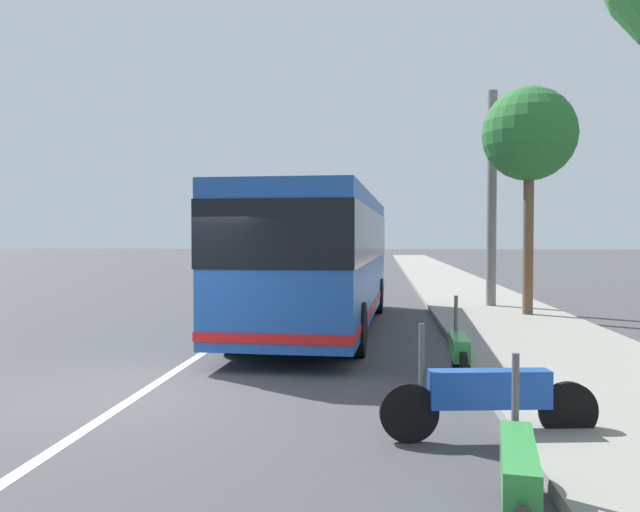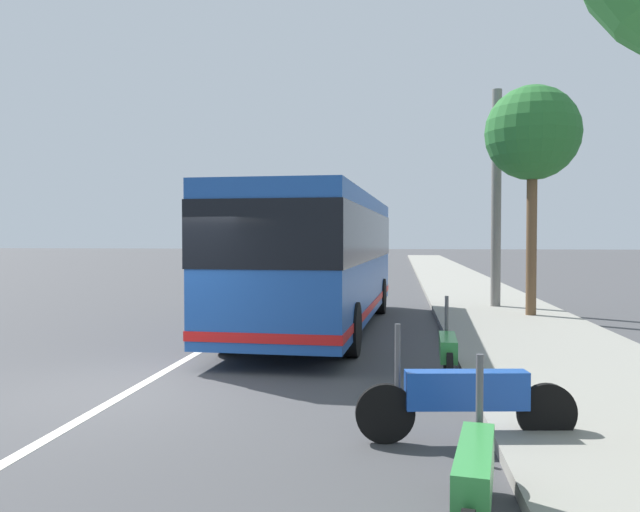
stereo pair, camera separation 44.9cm
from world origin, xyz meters
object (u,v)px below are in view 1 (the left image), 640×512
coach_bus (320,253)px  roadside_tree_mid_block (529,136)px  car_behind_bus (313,257)px  utility_pole (492,201)px  car_side_street (266,270)px  car_ahead_same_lane (283,262)px  motorcycle_by_tree (488,396)px  motorcycle_mid_row (459,352)px  motorcycle_angled (518,479)px

coach_bus → roadside_tree_mid_block: 6.53m
car_behind_bus → utility_pole: bearing=18.0°
car_side_street → car_ahead_same_lane: car_ahead_same_lane is taller
car_ahead_same_lane → motorcycle_by_tree: bearing=12.0°
car_side_street → car_ahead_same_lane: size_ratio=1.11×
motorcycle_mid_row → car_side_street: 20.58m
motorcycle_angled → motorcycle_by_tree: size_ratio=0.92×
motorcycle_angled → car_ahead_same_lane: car_ahead_same_lane is taller
utility_pole → car_side_street: bearing=41.3°
motorcycle_by_tree → roadside_tree_mid_block: bearing=-112.6°
car_ahead_same_lane → car_behind_bus: bearing=174.3°
motorcycle_mid_row → utility_pole: utility_pole is taller
motorcycle_mid_row → utility_pole: bearing=-9.9°
motorcycle_mid_row → car_behind_bus: car_behind_bus is taller
coach_bus → motorcycle_angled: bearing=-164.0°
coach_bus → motorcycle_by_tree: size_ratio=4.52×
motorcycle_mid_row → car_side_street: (19.52, 6.51, 0.20)m
coach_bus → utility_pole: utility_pole is taller
car_side_street → utility_pole: utility_pole is taller
motorcycle_by_tree → car_behind_bus: size_ratio=0.56×
motorcycle_mid_row → roadside_tree_mid_block: roadside_tree_mid_block is taller
car_behind_bus → utility_pole: (-26.98, -8.26, 2.55)m
roadside_tree_mid_block → utility_pole: (2.09, 0.60, -1.58)m
motorcycle_mid_row → roadside_tree_mid_block: 9.20m
coach_bus → motorcycle_mid_row: (-5.31, -2.59, -1.35)m
coach_bus → roadside_tree_mid_block: size_ratio=1.72×
motorcycle_by_tree → car_ahead_same_lane: car_ahead_same_lane is taller
roadside_tree_mid_block → utility_pole: utility_pole is taller
car_ahead_same_lane → car_behind_bus: size_ratio=1.03×
car_ahead_same_lane → utility_pole: bearing=26.0°
motorcycle_by_tree → car_behind_bus: 39.89m
motorcycle_angled → roadside_tree_mid_block: size_ratio=0.35×
coach_bus → motorcycle_mid_row: 6.07m
motorcycle_by_tree → car_side_street: (22.25, 6.49, 0.17)m
coach_bus → roadside_tree_mid_block: (2.31, -5.31, 3.03)m
roadside_tree_mid_block → motorcycle_mid_row: bearing=160.4°
car_ahead_same_lane → utility_pole: utility_pole is taller
car_side_street → roadside_tree_mid_block: (-11.90, -9.23, 4.19)m
car_ahead_same_lane → car_side_street: bearing=2.2°
coach_bus → car_ahead_same_lane: bearing=13.8°
coach_bus → car_ahead_same_lane: 22.73m
coach_bus → car_behind_bus: size_ratio=2.53×
car_behind_bus → motorcycle_by_tree: bearing=9.8°
car_ahead_same_lane → roadside_tree_mid_block: size_ratio=0.70×
car_behind_bus → roadside_tree_mid_block: 30.67m
motorcycle_mid_row → car_ahead_same_lane: 28.46m
motorcycle_mid_row → utility_pole: size_ratio=0.33×
motorcycle_mid_row → roadside_tree_mid_block: (7.62, -2.72, 4.38)m
motorcycle_by_tree → utility_pole: size_ratio=0.36×
motorcycle_by_tree → car_side_street: 23.17m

